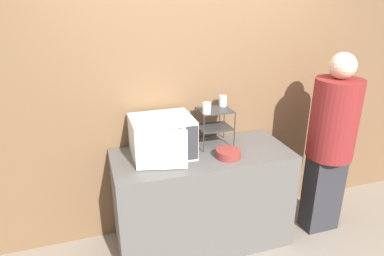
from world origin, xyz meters
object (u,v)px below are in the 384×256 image
at_px(person, 331,138).
at_px(microwave, 162,137).
at_px(dish_rack, 215,119).
at_px(glass_back_right, 223,101).
at_px(bowl, 228,154).
at_px(glass_front_left, 207,108).

bearing_deg(person, microwave, 171.37).
bearing_deg(dish_rack, glass_back_right, 35.37).
bearing_deg(glass_back_right, bowl, -103.35).
distance_m(microwave, glass_front_left, 0.44).
height_order(glass_front_left, glass_back_right, same).
bearing_deg(glass_back_right, microwave, -165.96).
relative_size(dish_rack, glass_back_right, 3.51).
height_order(dish_rack, bowl, dish_rack).
height_order(microwave, person, person).
xyz_separation_m(dish_rack, glass_back_right, (0.10, 0.07, 0.14)).
bearing_deg(glass_back_right, dish_rack, -144.63).
bearing_deg(microwave, glass_front_left, -0.10).
bearing_deg(bowl, glass_front_left, 121.36).
distance_m(microwave, bowl, 0.57).
xyz_separation_m(bowl, person, (0.99, -0.03, 0.02)).
distance_m(microwave, glass_back_right, 0.65).
bearing_deg(microwave, glass_back_right, 14.04).
bearing_deg(glass_front_left, person, -11.53).
relative_size(dish_rack, person, 0.19).
xyz_separation_m(glass_back_right, person, (0.91, -0.38, -0.32)).
height_order(bowl, person, person).
bearing_deg(bowl, microwave, 158.33).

